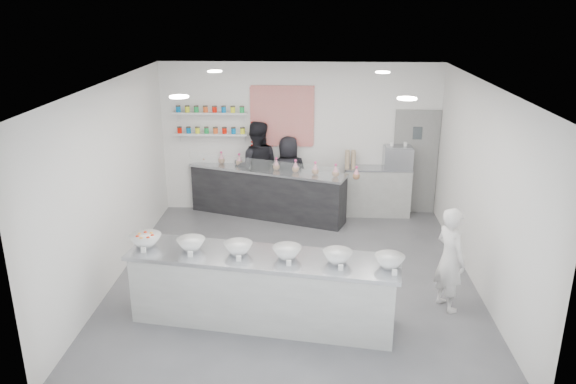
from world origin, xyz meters
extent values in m
plane|color=#515156|center=(0.00, 0.00, 0.00)|extent=(6.00, 6.00, 0.00)
plane|color=white|center=(0.00, 0.00, 3.00)|extent=(6.00, 6.00, 0.00)
plane|color=white|center=(0.00, 3.00, 1.50)|extent=(5.50, 0.00, 5.50)
plane|color=white|center=(-2.75, 0.00, 1.50)|extent=(0.00, 6.00, 6.00)
plane|color=white|center=(2.75, 0.00, 1.50)|extent=(0.00, 6.00, 6.00)
cube|color=gray|center=(2.30, 2.97, 1.05)|extent=(0.88, 0.04, 2.10)
cube|color=#BE0500|center=(-0.35, 2.98, 1.95)|extent=(1.25, 0.03, 1.20)
cube|color=silver|center=(-1.75, 2.90, 1.60)|extent=(1.45, 0.22, 0.04)
cube|color=silver|center=(-1.75, 2.90, 2.02)|extent=(1.45, 0.22, 0.04)
cylinder|color=white|center=(-1.40, -1.00, 2.98)|extent=(0.24, 0.24, 0.02)
cylinder|color=white|center=(1.40, -1.00, 2.98)|extent=(0.24, 0.24, 0.02)
cylinder|color=white|center=(-1.40, 1.60, 2.98)|extent=(0.24, 0.24, 0.02)
cylinder|color=white|center=(1.40, 1.60, 2.98)|extent=(0.24, 0.24, 0.02)
cube|color=#9C9C97|center=(-0.37, -1.28, 0.49)|extent=(3.64, 1.34, 0.97)
cube|color=black|center=(-0.63, 2.60, 0.49)|extent=(3.18, 1.60, 0.98)
cube|color=white|center=(-0.72, 2.34, 1.12)|extent=(2.95, 1.05, 0.27)
cube|color=#9C9C97|center=(1.55, 2.78, 0.49)|extent=(1.33, 0.42, 0.99)
cube|color=#93969E|center=(1.92, 2.78, 1.20)|extent=(0.56, 0.38, 0.42)
imported|color=white|center=(2.17, -0.80, 0.75)|extent=(0.55, 0.64, 1.49)
imported|color=black|center=(-0.85, 2.85, 0.94)|extent=(0.93, 0.74, 1.87)
imported|color=black|center=(-0.22, 2.85, 0.79)|extent=(0.87, 0.67, 1.58)
camera|label=1|loc=(0.27, -7.87, 4.12)|focal=35.00mm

